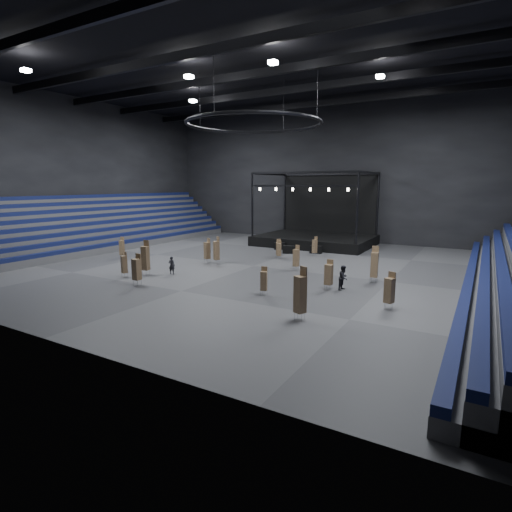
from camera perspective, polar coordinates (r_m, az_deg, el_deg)
The scene contains 30 objects.
floor at distance 37.99m, azimuth -0.31°, elevation -1.43°, with size 50.00×50.00×0.00m, color #464648.
ceiling at distance 38.63m, azimuth -0.33°, elevation 25.72°, with size 50.00×42.00×0.20m, color black.
wall_back at distance 56.37m, azimuth 10.74°, elevation 11.38°, with size 50.00×0.20×18.00m, color black.
wall_front at distance 21.87m, azimuth -30.06°, elevation 12.40°, with size 50.00×0.20×18.00m, color black.
wall_left at distance 54.32m, azimuth -24.17°, elevation 10.73°, with size 0.20×42.00×18.00m, color black.
bleachers_left at distance 52.99m, azimuth -22.29°, elevation 3.01°, with size 7.20×40.00×6.40m.
stage at distance 52.25m, azimuth 8.73°, elevation 3.25°, with size 14.00×10.00×9.20m.
truss_ring at distance 37.60m, azimuth -0.33°, elevation 18.37°, with size 12.30×12.30×5.15m.
roof_girders at distance 38.42m, azimuth -0.33°, elevation 24.58°, with size 49.00×30.35×0.70m.
floodlights at distance 34.99m, azimuth -3.98°, elevation 24.98°, with size 28.60×16.60×0.25m.
flight_case_left at distance 47.66m, azimuth 3.39°, elevation 1.44°, with size 1.26×0.63×0.84m, color black.
flight_case_mid at distance 45.05m, azimuth 4.69°, elevation 0.94°, with size 1.32×0.66×0.88m, color black.
flight_case_right at distance 45.38m, azimuth 8.56°, elevation 0.92°, with size 1.30×0.65×0.87m, color black.
chair_stack_0 at distance 35.21m, azimuth -15.50°, elevation -0.22°, with size 0.61×0.61×3.00m.
chair_stack_1 at distance 26.03m, azimuth 18.54°, elevation -4.60°, with size 0.64×0.64×2.36m.
chair_stack_2 at distance 29.61m, azimuth 10.35°, elevation -2.55°, with size 0.53×0.53×2.27m.
chair_stack_3 at distance 39.60m, azimuth -6.99°, elevation 0.84°, with size 0.64×0.64×2.45m.
chair_stack_4 at distance 42.12m, azimuth 3.21°, elevation 1.16°, with size 0.56×0.56×1.99m.
chair_stack_5 at distance 43.64m, azimuth 8.39°, elevation 1.44°, with size 0.54×0.54×2.12m.
chair_stack_6 at distance 36.05m, azimuth 5.77°, elevation -0.19°, with size 0.53×0.53×2.30m.
chair_stack_7 at distance 27.80m, azimuth 1.13°, elevation -3.49°, with size 0.57×0.57×2.03m.
chair_stack_8 at distance 22.77m, azimuth 6.35°, elevation -5.34°, with size 0.72×0.72×3.11m.
chair_stack_9 at distance 39.10m, azimuth -5.66°, elevation 0.86°, with size 0.61×0.61×2.66m.
chair_stack_10 at distance 41.44m, azimuth 3.31°, elevation 0.97°, with size 0.53×0.53×1.93m.
chair_stack_11 at distance 31.84m, azimuth -16.68°, elevation -1.77°, with size 0.53×0.53×2.45m.
chair_stack_12 at distance 32.66m, azimuth 16.57°, elevation -1.12°, with size 0.60×0.60×2.90m.
chair_stack_13 at distance 44.04m, azimuth -18.61°, elevation 1.17°, with size 0.53×0.53×2.27m.
chair_stack_14 at distance 35.05m, azimuth -18.31°, elevation -1.09°, with size 0.55×0.55×2.13m.
man_center at distance 35.19m, azimuth -11.95°, elevation -1.31°, with size 0.56×0.37×1.54m, color black.
crew_member at distance 29.98m, azimuth 12.38°, elevation -3.04°, with size 0.89×0.69×1.82m, color black.
Camera 1 is at (18.78, -32.13, 7.64)m, focal length 28.00 mm.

